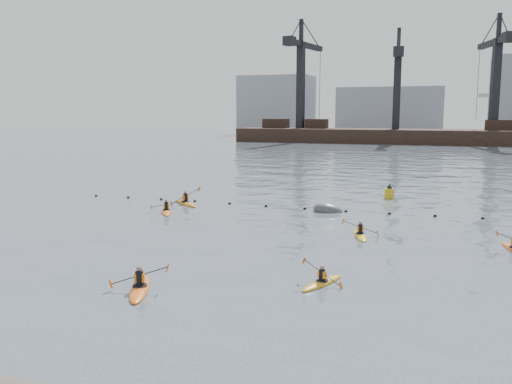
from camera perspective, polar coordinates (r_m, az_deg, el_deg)
ground at (r=19.84m, az=-13.99°, el=-12.56°), size 400.00×400.00×0.00m
float_line at (r=40.09m, az=3.16°, el=-1.60°), size 33.24×0.73×0.24m
barge_pier at (r=125.98m, az=14.35°, el=5.88°), size 72.00×19.30×29.50m
skyline at (r=165.92m, az=16.49°, el=8.90°), size 141.00×28.00×22.00m
kayaker_0 at (r=22.33m, az=-12.14°, el=-9.80°), size 2.23×3.47×1.23m
kayaker_1 at (r=22.74m, az=6.96°, el=-9.39°), size 1.88×2.84×1.10m
kayaker_2 at (r=38.69m, az=-9.41°, el=-1.97°), size 2.13×3.17×1.04m
kayaker_3 at (r=31.47m, az=10.91°, el=-4.43°), size 2.07×3.13×1.14m
kayaker_5 at (r=41.85m, az=-7.43°, el=-1.12°), size 3.22×2.93×1.42m
mooring_buoy at (r=38.81m, az=7.65°, el=-2.05°), size 2.60×1.73×1.55m
nav_buoy at (r=45.57m, az=13.85°, el=-0.12°), size 0.76×0.76×1.38m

